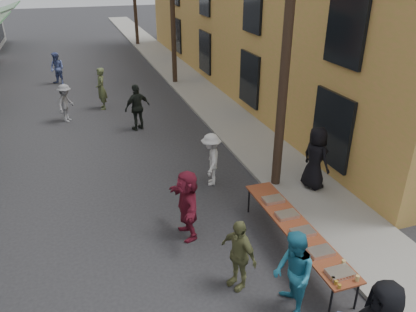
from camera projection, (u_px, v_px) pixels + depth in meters
ground at (156, 287)px, 8.41m from camera, size 120.00×120.00×0.00m
sidewalk at (187, 81)px, 22.63m from camera, size 2.20×60.00×0.10m
utility_pole_near at (288, 31)px, 10.26m from camera, size 0.26×0.26×9.00m
serving_table at (295, 227)px, 9.09m from camera, size 0.70×4.00×0.75m
catering_tray_sausage at (340, 273)px, 7.65m from camera, size 0.50×0.33×0.08m
catering_tray_foil_b at (321, 252)px, 8.20m from camera, size 0.50×0.33×0.08m
catering_tray_buns at (303, 232)px, 8.80m from camera, size 0.50×0.33×0.08m
catering_tray_foil_d at (287, 215)px, 9.40m from camera, size 0.50×0.33×0.08m
catering_tray_buns_end at (273, 200)px, 10.00m from camera, size 0.50×0.33×0.08m
condiment_jar_a at (339, 286)px, 7.33m from camera, size 0.07×0.07×0.08m
condiment_jar_b at (336, 283)px, 7.42m from camera, size 0.07×0.07×0.08m
condiment_jar_c at (333, 279)px, 7.50m from camera, size 0.07×0.07×0.08m
cup_stack at (357, 278)px, 7.49m from camera, size 0.08×0.08×0.12m
guest_front_c at (293, 274)px, 7.48m from camera, size 0.82×0.97×1.77m
guest_front_d at (211, 159)px, 11.98m from camera, size 0.94×1.19×1.62m
guest_front_e at (238, 254)px, 8.13m from camera, size 0.72×1.01×1.59m
guest_queue_back at (187, 204)px, 9.63m from camera, size 0.53×1.64×1.76m
server at (316, 158)px, 11.56m from camera, size 0.78×1.02×1.86m
passerby_left at (66, 103)px, 16.79m from camera, size 1.01×1.18×1.59m
passerby_mid at (137, 107)px, 15.90m from camera, size 1.17×0.80×1.85m
passerby_right at (101, 89)px, 18.19m from camera, size 0.49×0.71×1.87m
passerby_far at (57, 69)px, 21.94m from camera, size 1.05×1.04×1.71m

